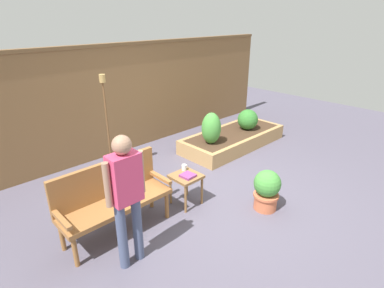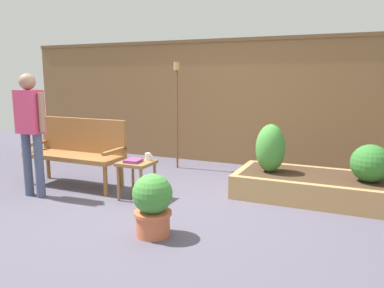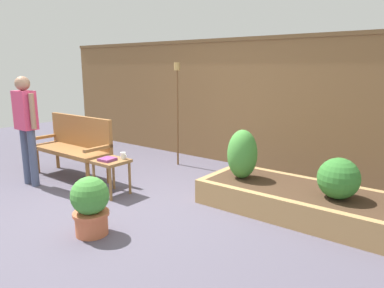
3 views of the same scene
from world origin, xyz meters
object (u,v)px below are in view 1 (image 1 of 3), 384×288
Objects in this scene: shrub_near_bench at (211,128)px; tiki_torch at (106,108)px; potted_boxwood at (267,189)px; person_by_bench at (126,192)px; side_table at (186,180)px; shrub_far_corner at (248,119)px; cup_on_table at (184,167)px; garden_bench at (112,194)px; book_on_table at (188,176)px.

shrub_near_bench is 0.35× the size of tiki_torch.
potted_boxwood is 0.98× the size of shrub_near_bench.
potted_boxwood is 2.14m from person_by_bench.
tiki_torch is (-1.74, 0.82, 0.59)m from shrub_near_bench.
person_by_bench reaches higher than potted_boxwood.
person_by_bench is (-2.00, 0.46, 0.61)m from potted_boxwood.
shrub_far_corner is at bearing 18.22° from side_table.
cup_on_table is at bearing -151.98° from shrub_near_bench.
garden_bench is at bearing 148.91° from potted_boxwood.
person_by_bench is at bearing -154.31° from shrub_near_bench.
tiki_torch is (-2.92, 0.82, 0.67)m from shrub_far_corner.
cup_on_table is 2.67m from shrub_far_corner.
garden_bench is 3.24× the size of shrub_far_corner.
garden_bench is 2.35× the size of potted_boxwood.
tiki_torch is at bearing 60.93° from garden_bench.
cup_on_table is at bearing -3.52° from garden_bench.
tiki_torch is (-0.27, 1.69, 0.80)m from side_table.
potted_boxwood is at bearing -137.12° from shrub_far_corner.
shrub_far_corner is (2.56, 0.74, -0.00)m from cup_on_table.
book_on_table is 0.31× the size of potted_boxwood.
side_table is 1.17m from potted_boxwood.
shrub_near_bench is (1.48, 0.87, 0.21)m from side_table.
book_on_table is at bearing -118.58° from cup_on_table.
tiki_torch is at bearing 65.03° from person_by_bench.
garden_bench reaches higher than cup_on_table.
book_on_table is 0.11× the size of tiki_torch.
shrub_near_bench is (2.57, 0.67, 0.07)m from garden_bench.
cup_on_table is at bearing 122.34° from potted_boxwood.
book_on_table is at bearing -81.74° from tiki_torch.
shrub_far_corner is 4.15m from person_by_bench.
tiki_torch is (0.83, 1.49, 0.65)m from garden_bench.
cup_on_table is at bearing 57.56° from book_on_table.
cup_on_table is at bearing 23.20° from person_by_bench.
side_table is at bearing -10.77° from garden_bench.
side_table is 0.78× the size of potted_boxwood.
side_table is at bearing 73.03° from book_on_table.
person_by_bench is (-1.00, -2.14, -0.26)m from tiki_torch.
person_by_bench is (-1.26, -0.44, 0.54)m from side_table.
side_table is at bearing 129.62° from potted_boxwood.
person_by_bench reaches higher than cup_on_table.
person_by_bench is (-3.91, -1.32, 0.41)m from shrub_far_corner.
book_on_table is 1.76m from shrub_near_bench.
book_on_table is 0.31× the size of shrub_near_bench.
shrub_near_bench is 1.40× the size of shrub_far_corner.
person_by_bench is at bearing -161.40° from shrub_far_corner.
potted_boxwood is at bearing -12.80° from person_by_bench.
garden_bench reaches higher than book_on_table.
book_on_table is at bearing -148.16° from shrub_near_bench.
tiki_torch is (-1.01, 2.59, 0.87)m from potted_boxwood.
side_table is at bearing -149.41° from shrub_near_bench.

